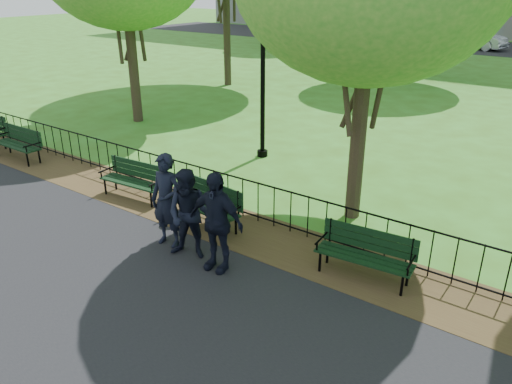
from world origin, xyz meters
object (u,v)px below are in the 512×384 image
Objects in this scene: park_bench_right_a at (366,249)px; park_bench_left_b at (19,140)px; park_bench_main at (198,197)px; person_left at (167,201)px; lamppost at (263,84)px; person_right at (216,222)px; taxi at (390,30)px; person_mid at (189,215)px; sedan_silver at (473,38)px; park_bench_left_a at (134,176)px.

park_bench_left_b is at bearing 175.37° from park_bench_right_a.
person_left is (0.16, -1.02, 0.32)m from park_bench_main.
lamppost is at bearing 37.79° from park_bench_left_b.
taxi is at bearing 102.76° from person_right.
person_mid is at bearing -47.12° from park_bench_main.
park_bench_left_b is 32.44m from sedan_silver.
park_bench_main is at bearing 137.32° from person_right.
park_bench_left_a is 4.67m from park_bench_left_b.
taxi is 7.30m from sedan_silver.
park_bench_right_a is at bearing 4.14° from person_mid.
person_right reaches higher than person_mid.
park_bench_right_a is (5.77, 0.01, -0.00)m from park_bench_left_a.
person_right reaches higher than park_bench_right_a.
person_mid is at bearing -162.90° from sedan_silver.
lamppost is 0.85× the size of taxi.
park_bench_left_a is at bearing -167.81° from sedan_silver.
park_bench_main is 1.00× the size of person_left.
person_mid is at bearing -15.24° from person_left.
lamppost reaches higher than park_bench_left_b.
taxi reaches higher than sedan_silver.
park_bench_main is at bearing 107.03° from person_mid.
park_bench_left_a is 1.00× the size of person_mid.
park_bench_main is at bearing -171.17° from taxi.
sedan_silver is at bearing 92.63° from lamppost.
person_mid is (0.81, -1.11, 0.26)m from park_bench_main.
park_bench_left_b is at bearing 152.04° from person_mid.
person_mid is (7.56, -1.16, 0.29)m from park_bench_left_b.
sedan_silver is (-1.28, 27.98, -1.33)m from lamppost.
person_left is at bearing -73.75° from lamppost.
park_bench_left_a is at bearing -176.80° from park_bench_main.
sedan_silver is (7.04, -1.95, -0.02)m from taxi.
park_bench_main is 1.07× the size of park_bench_right_a.
park_bench_left_b is 7.00m from person_left.
person_left reaches higher than sedan_silver.
person_mid is (2.89, -1.23, 0.32)m from park_bench_left_a.
person_left is at bearing 152.82° from person_mid.
park_bench_left_a is at bearing 145.71° from person_left.
park_bench_right_a is 0.93× the size of person_left.
taxi is (-10.51, 35.29, -0.08)m from person_mid.
park_bench_left_a and park_bench_right_a have the same top height.
person_left is at bearing -9.07° from park_bench_left_b.
person_left is 0.40× the size of taxi.
park_bench_right_a is 0.37× the size of sedan_silver.
park_bench_main is 1.40m from person_mid.
person_left is 0.40× the size of sedan_silver.
park_bench_left_a is 34.90m from taxi.
person_left is 1.31m from person_right.
park_bench_main is 1.00× the size of person_right.
park_bench_left_a is at bearing 155.59° from person_right.
person_left reaches higher than park_bench_main.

